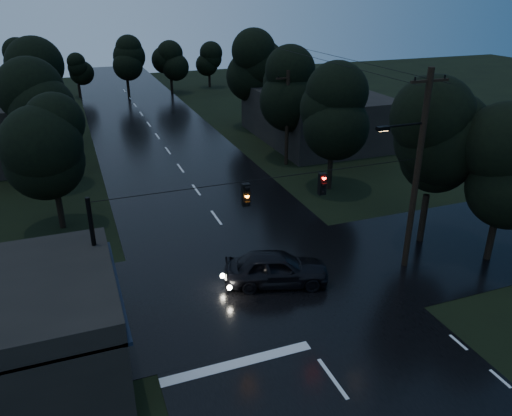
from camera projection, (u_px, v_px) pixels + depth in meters
main_road at (181, 168)px, 39.73m from camera, size 12.00×120.00×0.02m
cross_street at (263, 283)px, 24.32m from camera, size 60.00×9.00×0.02m
building_far_right at (316, 116)px, 46.79m from camera, size 10.00×14.00×4.40m
utility_pole_main at (416, 169)px, 23.74m from camera, size 3.50×0.30×10.00m
utility_pole_far at (287, 117)px, 39.13m from camera, size 2.00×0.30×7.50m
anchor_pole_left at (97, 267)px, 19.83m from camera, size 0.18×0.18×6.00m
span_signals at (284, 188)px, 21.52m from camera, size 15.00×0.37×1.12m
tree_corner_near at (435, 138)px, 25.99m from camera, size 4.48×4.48×9.44m
tree_corner_far at (507, 165)px, 24.37m from camera, size 3.92×3.92×8.26m
tree_left_a at (48, 143)px, 27.85m from camera, size 3.92×3.92×8.26m
tree_left_b at (39, 108)px, 34.35m from camera, size 4.20×4.20×8.85m
tree_left_c at (33, 80)px, 42.56m from camera, size 4.48×4.48×9.44m
tree_right_a at (334, 111)px, 33.52m from camera, size 4.20×4.20×8.85m
tree_right_b at (292, 85)px, 40.41m from camera, size 4.48×4.48×9.44m
tree_right_c at (256, 64)px, 49.01m from camera, size 4.76×4.76×10.03m
car at (276, 268)px, 23.94m from camera, size 5.37×3.39×1.70m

